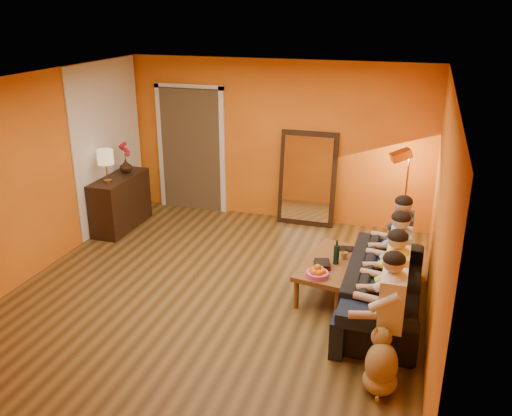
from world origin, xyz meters
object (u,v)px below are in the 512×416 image
(table_lamp, at_px, (106,166))
(person_mid_right, at_px, (399,261))
(person_far_left, at_px, (391,309))
(dog, at_px, (382,360))
(wine_bottle, at_px, (336,252))
(sofa, at_px, (384,286))
(sideboard, at_px, (121,202))
(mirror_frame, at_px, (307,178))
(person_mid_left, at_px, (395,283))
(floor_lamp, at_px, (405,200))
(tumbler, at_px, (344,255))
(laptop, at_px, (351,251))
(person_far_right, at_px, (401,242))
(coffee_table, at_px, (332,276))
(vase, at_px, (126,166))

(table_lamp, distance_m, person_mid_right, 4.49)
(person_far_left, bearing_deg, dog, -94.20)
(wine_bottle, bearing_deg, sofa, -18.45)
(sideboard, bearing_deg, mirror_frame, 21.16)
(mirror_frame, relative_size, person_mid_left, 1.25)
(floor_lamp, distance_m, tumbler, 1.72)
(laptop, bearing_deg, dog, -82.05)
(floor_lamp, distance_m, person_mid_right, 1.85)
(person_far_right, bearing_deg, sofa, -101.31)
(sideboard, distance_m, wine_bottle, 3.81)
(coffee_table, xyz_separation_m, vase, (-3.59, 1.33, 0.75))
(mirror_frame, distance_m, wine_bottle, 2.37)
(table_lamp, xyz_separation_m, wine_bottle, (3.64, -0.83, -0.53))
(dog, distance_m, person_far_right, 2.08)
(tumbler, bearing_deg, person_mid_right, -22.23)
(coffee_table, relative_size, laptop, 3.71)
(sofa, relative_size, floor_lamp, 1.48)
(person_mid_right, distance_m, vase, 4.63)
(wine_bottle, relative_size, tumbler, 3.39)
(floor_lamp, height_order, tumbler, floor_lamp)
(person_far_left, bearing_deg, wine_bottle, 121.45)
(person_mid_left, bearing_deg, person_mid_right, 90.00)
(table_lamp, height_order, tumbler, table_lamp)
(mirror_frame, xyz_separation_m, sofa, (1.45, -2.41, -0.45))
(person_mid_left, distance_m, vase, 4.83)
(sofa, relative_size, laptop, 6.50)
(floor_lamp, xyz_separation_m, person_far_right, (0.03, -1.29, -0.11))
(floor_lamp, relative_size, vase, 6.82)
(person_mid_right, distance_m, laptop, 0.81)
(sideboard, bearing_deg, sofa, -17.39)
(table_lamp, bearing_deg, dog, -29.31)
(mirror_frame, height_order, person_mid_right, mirror_frame)
(person_mid_right, bearing_deg, person_mid_left, -90.00)
(mirror_frame, bearing_deg, person_far_right, -48.05)
(table_lamp, xyz_separation_m, sofa, (4.24, -1.03, -0.79))
(person_mid_right, bearing_deg, wine_bottle, 172.12)
(sofa, relative_size, person_mid_right, 1.75)
(person_mid_left, bearing_deg, coffee_table, 138.20)
(sofa, xyz_separation_m, person_mid_left, (0.13, -0.45, 0.30))
(tumbler, bearing_deg, sofa, -34.80)
(sideboard, height_order, table_lamp, table_lamp)
(sideboard, xyz_separation_m, sofa, (4.24, -1.33, -0.11))
(mirror_frame, xyz_separation_m, sideboard, (-2.79, -1.08, -0.34))
(sideboard, distance_m, tumbler, 3.83)
(floor_lamp, bearing_deg, laptop, -133.72)
(coffee_table, relative_size, person_far_left, 1.00)
(coffee_table, height_order, laptop, laptop)
(sofa, distance_m, floor_lamp, 1.99)
(person_mid_right, relative_size, wine_bottle, 3.94)
(person_mid_left, bearing_deg, tumbler, 128.98)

